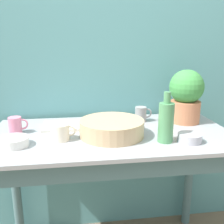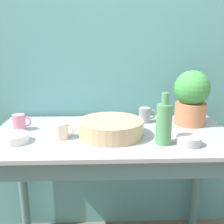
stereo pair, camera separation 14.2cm
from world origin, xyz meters
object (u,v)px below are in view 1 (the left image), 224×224
at_px(mug_grey, 141,114).
at_px(tray_board, 62,126).
at_px(potted_plant, 186,95).
at_px(mug_pink, 16,125).
at_px(bowl_small_enamel_white, 14,142).
at_px(bowl_wash_large, 112,128).
at_px(mug_cream, 60,132).
at_px(bowl_small_steel, 190,138).
at_px(bottle_tall, 166,121).

relative_size(mug_grey, tray_board, 0.48).
relative_size(potted_plant, mug_pink, 3.10).
height_order(bowl_small_enamel_white, tray_board, bowl_small_enamel_white).
relative_size(bowl_wash_large, mug_cream, 2.71).
height_order(bowl_small_enamel_white, bowl_small_steel, same).
bearing_deg(bottle_tall, bowl_wash_large, 153.87).
relative_size(mug_grey, mug_cream, 0.84).
bearing_deg(potted_plant, tray_board, -179.73).
xyz_separation_m(mug_grey, bowl_small_enamel_white, (-0.71, -0.32, -0.03)).
bearing_deg(bowl_small_enamel_white, mug_cream, 12.90).
distance_m(mug_cream, bowl_small_steel, 0.66).
height_order(potted_plant, bowl_wash_large, potted_plant).
distance_m(mug_grey, tray_board, 0.50).
bearing_deg(bottle_tall, mug_cream, 169.68).
distance_m(bowl_wash_large, mug_cream, 0.27).
distance_m(bowl_wash_large, mug_grey, 0.32).
height_order(mug_pink, bowl_small_steel, mug_pink).
bearing_deg(bowl_small_enamel_white, tray_board, 50.33).
height_order(mug_grey, mug_pink, mug_grey).
bearing_deg(potted_plant, mug_cream, -164.06).
height_order(mug_cream, tray_board, mug_cream).
relative_size(bowl_wash_large, bottle_tall, 1.35).
xyz_separation_m(potted_plant, mug_grey, (-0.27, 0.05, -0.12)).
bearing_deg(bowl_wash_large, bowl_small_enamel_white, -170.71).
bearing_deg(bowl_small_steel, bowl_wash_large, 158.91).
xyz_separation_m(mug_grey, bowl_small_steel, (0.16, -0.38, -0.03)).
height_order(bowl_wash_large, mug_grey, mug_grey).
height_order(bottle_tall, bowl_small_enamel_white, bottle_tall).
distance_m(bowl_wash_large, mug_pink, 0.53).
xyz_separation_m(bottle_tall, bowl_small_enamel_white, (-0.75, 0.04, -0.09)).
distance_m(bowl_small_enamel_white, bowl_small_steel, 0.87).
distance_m(potted_plant, bowl_small_steel, 0.38).
bearing_deg(bowl_wash_large, mug_pink, 167.71).
bearing_deg(mug_pink, mug_grey, 9.41).
relative_size(potted_plant, mug_grey, 3.05).
relative_size(potted_plant, bowl_wash_large, 0.95).
bearing_deg(tray_board, bowl_small_steel, -26.87).
xyz_separation_m(bowl_wash_large, tray_board, (-0.27, 0.18, -0.04)).
bearing_deg(mug_pink, bowl_wash_large, -12.29).
relative_size(potted_plant, mug_cream, 2.58).
distance_m(mug_grey, bowl_small_steel, 0.41).
relative_size(mug_grey, bowl_small_enamel_white, 0.75).
bearing_deg(mug_grey, bowl_wash_large, -133.14).
xyz_separation_m(potted_plant, mug_pink, (-1.01, -0.07, -0.13)).
xyz_separation_m(bowl_wash_large, bowl_small_enamel_white, (-0.49, -0.08, -0.02)).
bearing_deg(bowl_wash_large, potted_plant, 20.93).
distance_m(mug_pink, bowl_small_enamel_white, 0.20).
relative_size(bowl_small_steel, tray_board, 0.53).
height_order(bottle_tall, mug_pink, bottle_tall).
distance_m(potted_plant, bottle_tall, 0.40).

